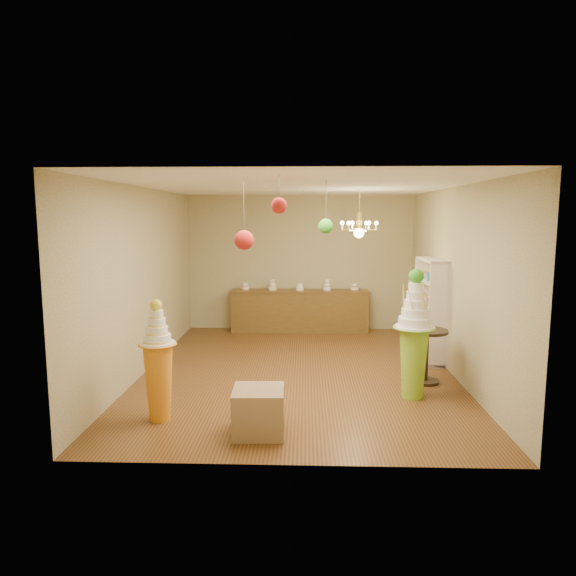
{
  "coord_description": "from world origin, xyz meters",
  "views": [
    {
      "loc": [
        0.12,
        -8.21,
        2.53
      ],
      "look_at": [
        -0.16,
        0.0,
        1.38
      ],
      "focal_mm": 32.0,
      "sensor_mm": 36.0,
      "label": 1
    }
  ],
  "objects_px": {
    "pedestal_orange": "(158,372)",
    "round_table": "(426,348)",
    "pedestal_green": "(414,345)",
    "sideboard": "(300,310)"
  },
  "relations": [
    {
      "from": "sideboard",
      "to": "round_table",
      "type": "xyz_separation_m",
      "value": [
        1.97,
        -3.5,
        0.06
      ]
    },
    {
      "from": "pedestal_green",
      "to": "sideboard",
      "type": "height_order",
      "value": "pedestal_green"
    },
    {
      "from": "sideboard",
      "to": "round_table",
      "type": "bearing_deg",
      "value": -60.65
    },
    {
      "from": "pedestal_green",
      "to": "pedestal_orange",
      "type": "height_order",
      "value": "pedestal_green"
    },
    {
      "from": "pedestal_orange",
      "to": "sideboard",
      "type": "xyz_separation_m",
      "value": [
        1.7,
        5.08,
        -0.14
      ]
    },
    {
      "from": "pedestal_green",
      "to": "sideboard",
      "type": "xyz_separation_m",
      "value": [
        -1.64,
        4.17,
        -0.27
      ]
    },
    {
      "from": "pedestal_green",
      "to": "round_table",
      "type": "xyz_separation_m",
      "value": [
        0.33,
        0.67,
        -0.22
      ]
    },
    {
      "from": "pedestal_orange",
      "to": "round_table",
      "type": "relative_size",
      "value": 1.83
    },
    {
      "from": "pedestal_orange",
      "to": "pedestal_green",
      "type": "bearing_deg",
      "value": 15.36
    },
    {
      "from": "round_table",
      "to": "sideboard",
      "type": "bearing_deg",
      "value": 119.35
    }
  ]
}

